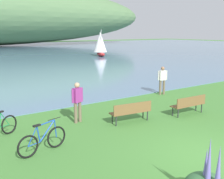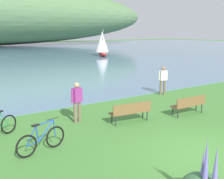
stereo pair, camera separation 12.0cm
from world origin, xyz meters
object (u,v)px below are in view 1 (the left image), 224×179
Objects in this scene: park_bench_further_along at (189,104)px; sailboat_nearest_to_shore at (100,44)px; bicycle_beside_path at (43,140)px; person_on_the_grass at (77,100)px; person_at_shoreline at (162,79)px; park_bench_near_camera at (131,111)px.

park_bench_further_along is 30.89m from sailboat_nearest_to_shore.
bicycle_beside_path is 0.43× the size of sailboat_nearest_to_shore.
person_on_the_grass is at bearing 157.98° from park_bench_further_along.
sailboat_nearest_to_shore is at bearing 65.54° from park_bench_further_along.
person_at_shoreline is 0.42× the size of sailboat_nearest_to_shore.
bicycle_beside_path is 1.02× the size of person_at_shoreline.
bicycle_beside_path is at bearing -170.39° from park_bench_near_camera.
bicycle_beside_path is at bearing -138.71° from person_on_the_grass.
sailboat_nearest_to_shore is (10.87, 24.42, 0.96)m from person_at_shoreline.
park_bench_further_along is 4.16m from person_at_shoreline.
person_at_shoreline is (1.91, 3.67, 0.46)m from park_bench_further_along.
bicycle_beside_path is 1.02× the size of person_on_the_grass.
park_bench_near_camera is at bearing -119.70° from sailboat_nearest_to_shore.
sailboat_nearest_to_shore reaches higher than park_bench_further_along.
sailboat_nearest_to_shore reaches higher than park_bench_near_camera.
person_on_the_grass is at bearing -123.77° from sailboat_nearest_to_shore.
person_at_shoreline is at bearing -114.00° from sailboat_nearest_to_shore.
park_bench_near_camera is 1.08× the size of person_on_the_grass.
sailboat_nearest_to_shore is at bearing 66.00° from person_at_shoreline.
person_on_the_grass reaches higher than park_bench_further_along.
person_on_the_grass is at bearing 144.73° from park_bench_near_camera.
bicycle_beside_path is (-4.10, -0.69, -0.12)m from park_bench_near_camera.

